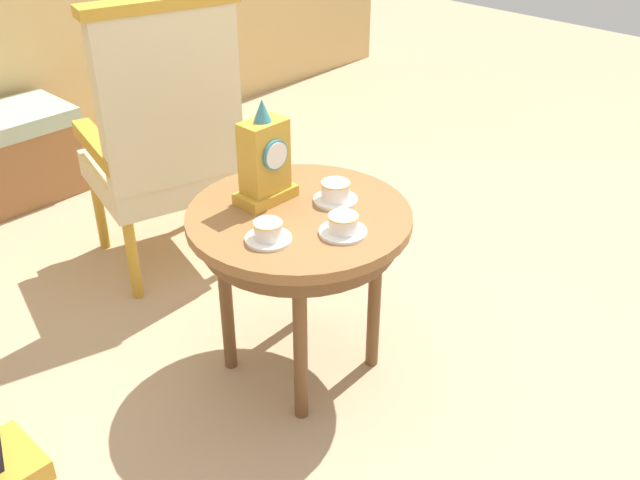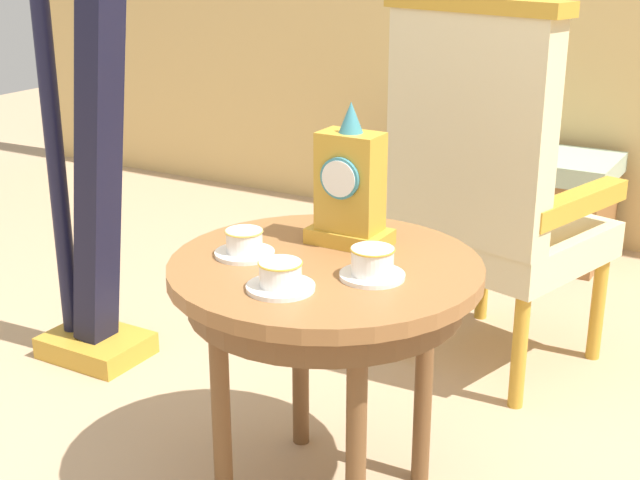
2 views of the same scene
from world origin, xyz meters
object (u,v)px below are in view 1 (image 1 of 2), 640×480
object	(u,v)px
teacup_left	(268,232)
teacup_center	(336,193)
mantel_clock	(265,161)
side_table	(299,233)
armchair	(164,137)
teacup_right	(343,225)

from	to	relation	value
teacup_left	teacup_center	distance (m)	0.31
mantel_clock	teacup_left	bearing A→B (deg)	-131.40
side_table	armchair	xyz separation A→B (m)	(0.08, 0.82, 0.06)
teacup_left	mantel_clock	bearing A→B (deg)	48.60
mantel_clock	teacup_right	bearing A→B (deg)	-87.91
teacup_right	mantel_clock	size ratio (longest dim) A/B	0.43
teacup_center	armchair	bearing A→B (deg)	93.24
teacup_left	teacup_center	xyz separation A→B (m)	(0.31, 0.02, 0.00)
mantel_clock	armchair	distance (m)	0.71
side_table	teacup_center	bearing A→B (deg)	-15.08
mantel_clock	armchair	xyz separation A→B (m)	(0.10, 0.68, -0.15)
teacup_left	teacup_center	bearing A→B (deg)	3.58
teacup_center	teacup_left	bearing A→B (deg)	-176.42
teacup_left	mantel_clock	distance (m)	0.28
side_table	armchair	bearing A→B (deg)	84.14
teacup_center	armchair	distance (m)	0.86
mantel_clock	armchair	size ratio (longest dim) A/B	0.29
mantel_clock	armchair	bearing A→B (deg)	81.97
side_table	teacup_left	world-z (taller)	teacup_left
teacup_left	teacup_right	xyz separation A→B (m)	(0.18, -0.13, 0.00)
teacup_left	armchair	xyz separation A→B (m)	(0.26, 0.87, -0.04)
side_table	teacup_center	size ratio (longest dim) A/B	5.02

